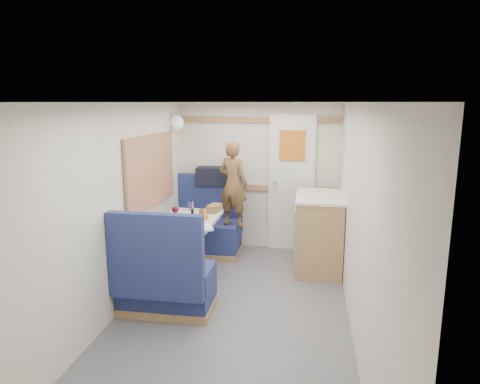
% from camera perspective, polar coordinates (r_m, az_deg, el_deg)
% --- Properties ---
extents(floor, '(4.50, 4.50, 0.00)m').
position_cam_1_polar(floor, '(4.12, -1.48, -17.26)').
color(floor, '#515156').
rests_on(floor, ground).
extents(ceiling, '(4.50, 4.50, 0.00)m').
position_cam_1_polar(ceiling, '(3.60, -1.65, 11.78)').
color(ceiling, silver).
rests_on(ceiling, wall_back).
extents(wall_back, '(2.20, 0.02, 2.00)m').
position_cam_1_polar(wall_back, '(5.91, 2.54, 2.01)').
color(wall_back, silver).
rests_on(wall_back, floor).
extents(wall_left, '(0.02, 4.50, 2.00)m').
position_cam_1_polar(wall_left, '(4.09, -16.91, -2.91)').
color(wall_left, silver).
rests_on(wall_left, floor).
extents(wall_right, '(0.02, 4.50, 2.00)m').
position_cam_1_polar(wall_right, '(3.70, 15.47, -4.33)').
color(wall_right, silver).
rests_on(wall_right, floor).
extents(oak_trim_low, '(2.15, 0.02, 0.08)m').
position_cam_1_polar(oak_trim_low, '(5.92, 2.51, 0.55)').
color(oak_trim_low, '#956443').
rests_on(oak_trim_low, wall_back).
extents(oak_trim_high, '(2.15, 0.02, 0.08)m').
position_cam_1_polar(oak_trim_high, '(5.81, 2.59, 9.58)').
color(oak_trim_high, '#956443').
rests_on(oak_trim_high, wall_back).
extents(side_window, '(0.04, 1.30, 0.72)m').
position_cam_1_polar(side_window, '(4.93, -11.79, 2.76)').
color(side_window, '#A3B499').
rests_on(side_window, wall_left).
extents(rear_door, '(0.62, 0.12, 1.86)m').
position_cam_1_polar(rear_door, '(5.85, 6.88, 1.56)').
color(rear_door, white).
rests_on(rear_door, wall_back).
extents(dinette_table, '(0.62, 0.92, 0.72)m').
position_cam_1_polar(dinette_table, '(4.94, -6.78, -5.19)').
color(dinette_table, white).
rests_on(dinette_table, floor).
extents(bench_far, '(0.90, 0.59, 1.05)m').
position_cam_1_polar(bench_far, '(5.82, -4.37, -5.26)').
color(bench_far, navy).
rests_on(bench_far, floor).
extents(bench_near, '(0.90, 0.59, 1.05)m').
position_cam_1_polar(bench_near, '(4.26, -9.96, -11.92)').
color(bench_near, navy).
rests_on(bench_near, floor).
extents(ledge, '(0.90, 0.14, 0.04)m').
position_cam_1_polar(ledge, '(5.92, -3.87, 0.82)').
color(ledge, '#956443').
rests_on(ledge, bench_far).
extents(dome_light, '(0.20, 0.20, 0.20)m').
position_cam_1_polar(dome_light, '(5.66, -8.52, 9.10)').
color(dome_light, white).
rests_on(dome_light, wall_left).
extents(galley_counter, '(0.57, 0.92, 0.92)m').
position_cam_1_polar(galley_counter, '(5.32, 10.40, -5.21)').
color(galley_counter, '#956443').
rests_on(galley_counter, floor).
extents(person, '(0.46, 0.37, 1.09)m').
position_cam_1_polar(person, '(5.43, -0.92, 1.11)').
color(person, brown).
rests_on(person, bench_far).
extents(duffel_bag, '(0.52, 0.27, 0.24)m').
position_cam_1_polar(duffel_bag, '(5.88, -3.29, 2.16)').
color(duffel_bag, black).
rests_on(duffel_bag, ledge).
extents(tray, '(0.37, 0.41, 0.02)m').
position_cam_1_polar(tray, '(4.53, -5.52, -4.60)').
color(tray, white).
rests_on(tray, dinette_table).
extents(orange_fruit, '(0.07, 0.07, 0.07)m').
position_cam_1_polar(orange_fruit, '(4.71, -4.62, -3.38)').
color(orange_fruit, orange).
rests_on(orange_fruit, tray).
extents(cheese_block, '(0.10, 0.07, 0.03)m').
position_cam_1_polar(cheese_block, '(4.69, -7.58, -3.73)').
color(cheese_block, '#DCD67F').
rests_on(cheese_block, tray).
extents(wine_glass, '(0.08, 0.08, 0.17)m').
position_cam_1_polar(wine_glass, '(4.76, -8.64, -2.45)').
color(wine_glass, white).
rests_on(wine_glass, dinette_table).
extents(tumbler_left, '(0.07, 0.07, 0.11)m').
position_cam_1_polar(tumbler_left, '(4.61, -10.82, -3.84)').
color(tumbler_left, white).
rests_on(tumbler_left, dinette_table).
extents(tumbler_mid, '(0.07, 0.07, 0.11)m').
position_cam_1_polar(tumbler_mid, '(5.25, -6.56, -1.80)').
color(tumbler_mid, white).
rests_on(tumbler_mid, dinette_table).
extents(beer_glass, '(0.06, 0.06, 0.10)m').
position_cam_1_polar(beer_glass, '(4.89, -5.14, -2.86)').
color(beer_glass, brown).
rests_on(beer_glass, dinette_table).
extents(pepper_grinder, '(0.04, 0.04, 0.10)m').
position_cam_1_polar(pepper_grinder, '(4.92, -6.36, -2.80)').
color(pepper_grinder, black).
rests_on(pepper_grinder, dinette_table).
extents(bread_loaf, '(0.16, 0.24, 0.09)m').
position_cam_1_polar(bread_loaf, '(5.13, -3.45, -2.19)').
color(bread_loaf, brown).
rests_on(bread_loaf, dinette_table).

